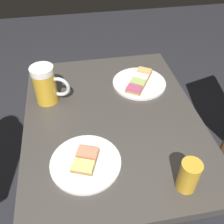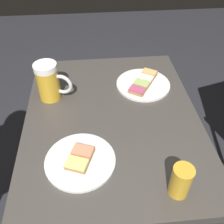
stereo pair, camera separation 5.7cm
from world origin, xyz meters
name	(u,v)px [view 2 (the right image)]	position (x,y,z in m)	size (l,w,h in m)	color
ground_plane	(112,212)	(0.00, 0.00, 0.00)	(6.00, 6.00, 0.00)	#28282D
cafe_table	(112,145)	(0.00, 0.00, 0.60)	(0.84, 0.65, 0.77)	black
plate_near	(143,84)	(0.18, -0.15, 0.78)	(0.23, 0.23, 0.03)	white
plate_far	(80,160)	(-0.20, 0.12, 0.78)	(0.22, 0.22, 0.03)	white
beer_mug	(49,82)	(0.14, 0.23, 0.85)	(0.09, 0.14, 0.15)	gold
beer_glass_small	(181,181)	(-0.33, -0.16, 0.82)	(0.06, 0.06, 0.11)	gold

